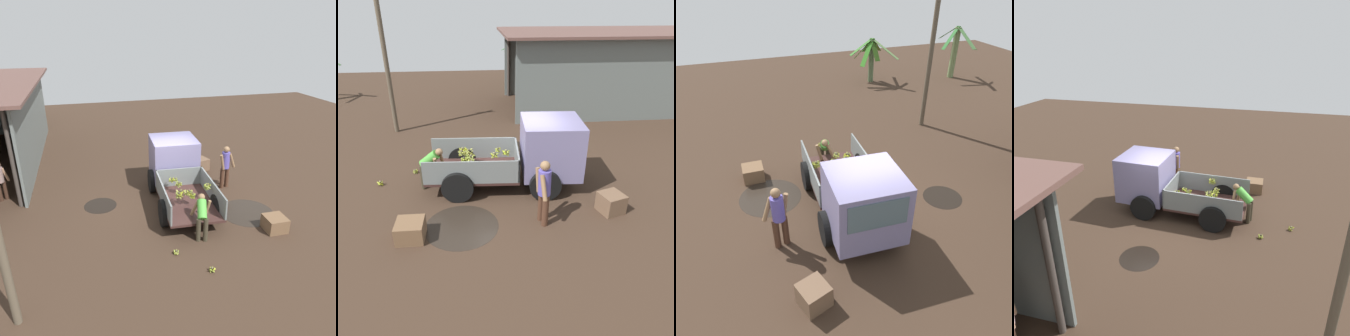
% 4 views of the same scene
% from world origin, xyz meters
% --- Properties ---
extents(ground, '(36.00, 36.00, 0.00)m').
position_xyz_m(ground, '(0.00, 0.00, 0.00)').
color(ground, '#3A291E').
extents(mud_patch_0, '(1.16, 1.16, 0.01)m').
position_xyz_m(mud_patch_0, '(0.14, 2.41, 0.00)').
color(mud_patch_0, black).
rests_on(mud_patch_0, ground).
extents(mud_patch_1, '(1.85, 1.85, 0.01)m').
position_xyz_m(mud_patch_1, '(-1.62, -2.47, 0.00)').
color(mud_patch_1, black).
rests_on(mud_patch_1, ground).
extents(cargo_truck, '(4.54, 2.20, 2.02)m').
position_xyz_m(cargo_truck, '(0.58, -0.52, 1.08)').
color(cargo_truck, '#3C2420').
rests_on(cargo_truck, ground).
extents(warehouse_shed, '(10.51, 6.07, 3.72)m').
position_xyz_m(warehouse_shed, '(5.98, 7.52, 2.65)').
color(warehouse_shed, slate).
rests_on(warehouse_shed, ground).
extents(utility_pole, '(0.94, 0.18, 6.09)m').
position_xyz_m(utility_pole, '(-4.54, 4.49, 3.10)').
color(utility_pole, brown).
rests_on(utility_pole, ground).
extents(banana_palm_2, '(2.69, 2.40, 2.73)m').
position_xyz_m(banana_palm_2, '(1.95, 12.97, 1.57)').
color(banana_palm_2, '#556B3B').
rests_on(banana_palm_2, ground).
extents(person_foreground_visitor, '(0.39, 0.72, 1.73)m').
position_xyz_m(person_foreground_visitor, '(0.40, -2.50, 0.96)').
color(person_foreground_visitor, '#482C1E').
rests_on(person_foreground_visitor, ground).
extents(person_worker_loading, '(0.76, 0.63, 1.30)m').
position_xyz_m(person_worker_loading, '(-2.55, -0.45, 0.76)').
color(person_worker_loading, '#393224').
rests_on(person_worker_loading, ground).
extents(person_bystander_near_shed, '(0.49, 0.55, 1.52)m').
position_xyz_m(person_bystander_near_shed, '(1.46, 5.82, 0.84)').
color(person_bystander_near_shed, '#3B241A').
rests_on(person_bystander_near_shed, ground).
extents(banana_bunch_on_ground_0, '(0.19, 0.20, 0.16)m').
position_xyz_m(banana_bunch_on_ground_0, '(-4.12, -0.19, 0.09)').
color(banana_bunch_on_ground_0, brown).
rests_on(banana_bunch_on_ground_0, ground).
extents(banana_bunch_on_ground_1, '(0.18, 0.17, 0.14)m').
position_xyz_m(banana_bunch_on_ground_1, '(-3.18, 0.52, 0.07)').
color(banana_bunch_on_ground_1, '#4E4632').
rests_on(banana_bunch_on_ground_1, ground).
extents(wooden_crate_0, '(0.65, 0.65, 0.46)m').
position_xyz_m(wooden_crate_0, '(-2.79, -2.81, 0.23)').
color(wooden_crate_0, brown).
rests_on(wooden_crate_0, ground).
extents(wooden_crate_1, '(0.73, 0.73, 0.53)m').
position_xyz_m(wooden_crate_1, '(2.30, -2.19, 0.26)').
color(wooden_crate_1, brown).
rests_on(wooden_crate_1, ground).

